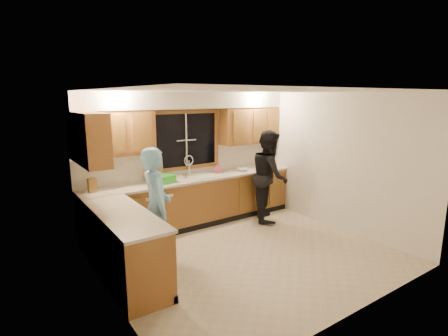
% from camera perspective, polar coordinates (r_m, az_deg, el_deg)
% --- Properties ---
extents(floor, '(4.20, 4.20, 0.00)m').
position_cam_1_polar(floor, '(5.64, 3.61, -13.79)').
color(floor, '#B9AA8F').
rests_on(floor, ground).
extents(ceiling, '(4.20, 4.20, 0.00)m').
position_cam_1_polar(ceiling, '(5.10, 3.97, 12.49)').
color(ceiling, white).
extents(wall_back, '(4.20, 0.00, 4.20)m').
position_cam_1_polar(wall_back, '(6.80, -6.19, 1.63)').
color(wall_back, white).
rests_on(wall_back, ground).
extents(wall_left, '(0.00, 3.80, 3.80)m').
position_cam_1_polar(wall_left, '(4.30, -18.86, -4.80)').
color(wall_left, white).
rests_on(wall_left, ground).
extents(wall_right, '(0.00, 3.80, 3.80)m').
position_cam_1_polar(wall_right, '(6.72, 18.00, 1.01)').
color(wall_right, white).
rests_on(wall_right, ground).
extents(base_cabinets_back, '(4.20, 0.60, 0.88)m').
position_cam_1_polar(base_cabinets_back, '(6.73, -4.81, -5.54)').
color(base_cabinets_back, '#925B2A').
rests_on(base_cabinets_back, ground).
extents(base_cabinets_left, '(0.60, 1.90, 0.88)m').
position_cam_1_polar(base_cabinets_left, '(4.97, -15.98, -12.34)').
color(base_cabinets_left, '#925B2A').
rests_on(base_cabinets_left, ground).
extents(countertop_back, '(4.20, 0.63, 0.04)m').
position_cam_1_polar(countertop_back, '(6.60, -4.82, -1.75)').
color(countertop_back, beige).
rests_on(countertop_back, base_cabinets_back).
extents(countertop_left, '(0.63, 1.90, 0.04)m').
position_cam_1_polar(countertop_left, '(4.81, -16.11, -7.28)').
color(countertop_left, beige).
rests_on(countertop_left, base_cabinets_left).
extents(upper_cabinets_left, '(1.35, 0.33, 0.75)m').
position_cam_1_polar(upper_cabinets_left, '(6.02, -17.60, 5.40)').
color(upper_cabinets_left, '#925B2A').
rests_on(upper_cabinets_left, wall_back).
extents(upper_cabinets_right, '(1.35, 0.33, 0.75)m').
position_cam_1_polar(upper_cabinets_right, '(7.37, 4.20, 6.95)').
color(upper_cabinets_right, '#925B2A').
rests_on(upper_cabinets_right, wall_back).
extents(upper_cabinets_return, '(0.33, 0.90, 0.75)m').
position_cam_1_polar(upper_cabinets_return, '(5.30, -20.90, 4.41)').
color(upper_cabinets_return, '#925B2A').
rests_on(upper_cabinets_return, wall_left).
extents(soffit, '(4.20, 0.35, 0.30)m').
position_cam_1_polar(soffit, '(6.54, -5.65, 10.94)').
color(soffit, beige).
rests_on(soffit, wall_back).
extents(window_frame, '(1.44, 0.03, 1.14)m').
position_cam_1_polar(window_frame, '(6.74, -6.21, 4.55)').
color(window_frame, black).
rests_on(window_frame, wall_back).
extents(sink, '(0.86, 0.52, 0.57)m').
position_cam_1_polar(sink, '(6.62, -4.90, -2.02)').
color(sink, white).
rests_on(sink, countertop_back).
extents(dishwasher, '(0.60, 0.56, 0.82)m').
position_cam_1_polar(dishwasher, '(6.37, -11.46, -7.01)').
color(dishwasher, white).
rests_on(dishwasher, floor).
extents(stove, '(0.58, 0.75, 0.90)m').
position_cam_1_polar(stove, '(4.47, -13.55, -14.84)').
color(stove, white).
rests_on(stove, floor).
extents(man, '(0.56, 0.71, 1.73)m').
position_cam_1_polar(man, '(5.10, -10.98, -6.32)').
color(man, '#7CBFEA').
rests_on(man, floor).
extents(woman, '(1.06, 1.10, 1.79)m').
position_cam_1_polar(woman, '(6.91, 7.42, -1.22)').
color(woman, black).
rests_on(woman, floor).
extents(knife_block, '(0.13, 0.11, 0.23)m').
position_cam_1_polar(knife_block, '(5.93, -20.73, -2.66)').
color(knife_block, brown).
rests_on(knife_block, countertop_back).
extents(cutting_board, '(0.34, 0.18, 0.42)m').
position_cam_1_polar(cutting_board, '(6.43, -11.32, -0.17)').
color(cutting_board, tan).
rests_on(cutting_board, countertop_back).
extents(dish_crate, '(0.35, 0.34, 0.14)m').
position_cam_1_polar(dish_crate, '(6.25, -9.72, -1.76)').
color(dish_crate, green).
rests_on(dish_crate, countertop_back).
extents(soap_bottle, '(0.12, 0.12, 0.21)m').
position_cam_1_polar(soap_bottle, '(6.96, -0.93, 0.05)').
color(soap_bottle, '#D85280').
rests_on(soap_bottle, countertop_back).
extents(bowl, '(0.23, 0.23, 0.06)m').
position_cam_1_polar(bowl, '(7.18, 3.02, -0.24)').
color(bowl, silver).
rests_on(bowl, countertop_back).
extents(can_left, '(0.08, 0.08, 0.11)m').
position_cam_1_polar(can_left, '(6.39, -6.41, -1.53)').
color(can_left, beige).
rests_on(can_left, countertop_back).
extents(can_right, '(0.08, 0.08, 0.12)m').
position_cam_1_polar(can_right, '(6.41, -5.98, -1.46)').
color(can_right, beige).
rests_on(can_right, countertop_back).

